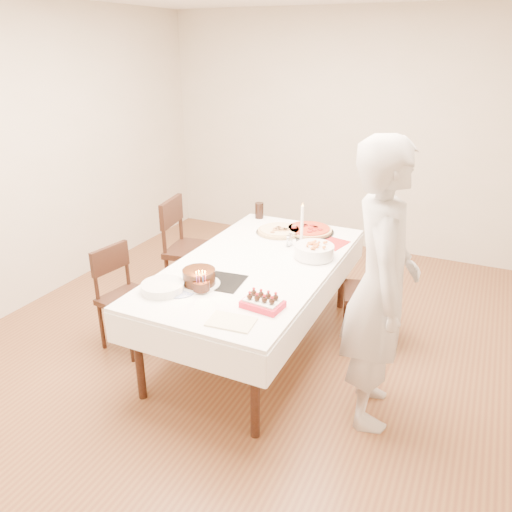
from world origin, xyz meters
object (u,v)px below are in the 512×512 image
at_px(strawberry_box, 263,303).
at_px(pasta_bowl, 314,251).
at_px(person, 381,287).
at_px(pizza_white, 280,231).
at_px(taper_candle, 302,226).
at_px(birthday_cake, 201,281).
at_px(cola_glass, 259,211).
at_px(dining_table, 256,305).
at_px(chair_left_dessert, 129,299).
at_px(chair_left_savory, 194,250).
at_px(layer_cake, 199,277).
at_px(pizza_pepperoni, 309,230).
at_px(chair_right_savory, 370,294).

bearing_deg(strawberry_box, pasta_bowl, 88.10).
distance_m(person, pizza_white, 1.55).
xyz_separation_m(taper_candle, birthday_cake, (-0.34, -1.01, -0.12)).
height_order(taper_candle, strawberry_box, taper_candle).
bearing_deg(cola_glass, pasta_bowl, -41.11).
xyz_separation_m(dining_table, chair_left_dessert, (-0.92, -0.43, 0.05)).
bearing_deg(chair_left_savory, layer_cake, 114.80).
relative_size(pasta_bowl, layer_cake, 1.06).
height_order(chair_left_dessert, cola_glass, cola_glass).
xyz_separation_m(dining_table, pizza_pepperoni, (0.14, 0.81, 0.40)).
bearing_deg(strawberry_box, chair_left_savory, 137.30).
relative_size(chair_left_savory, chair_left_dessert, 1.17).
relative_size(pizza_pepperoni, cola_glass, 2.95).
xyz_separation_m(pasta_bowl, layer_cake, (-0.57, -0.80, 0.00)).
distance_m(pizza_white, taper_candle, 0.44).
bearing_deg(layer_cake, birthday_cake, -50.92).
relative_size(person, taper_candle, 4.72).
height_order(chair_left_dessert, pizza_pepperoni, chair_left_dessert).
height_order(chair_right_savory, cola_glass, cola_glass).
bearing_deg(person, cola_glass, 30.96).
height_order(chair_right_savory, birthday_cake, birthday_cake).
distance_m(chair_left_savory, strawberry_box, 1.72).
xyz_separation_m(chair_left_savory, chair_left_dessert, (-0.02, -0.95, -0.07)).
xyz_separation_m(pizza_white, strawberry_box, (0.43, -1.30, 0.01)).
bearing_deg(taper_candle, chair_left_savory, 174.21).
height_order(pizza_pepperoni, taper_candle, taper_candle).
bearing_deg(pizza_pepperoni, birthday_cake, -100.56).
bearing_deg(person, dining_table, 53.60).
bearing_deg(chair_left_savory, pizza_pepperoni, -173.93).
distance_m(cola_glass, birthday_cake, 1.61).
distance_m(chair_left_savory, pizza_white, 0.87).
xyz_separation_m(pizza_white, taper_candle, (0.30, -0.27, 0.18)).
distance_m(chair_right_savory, strawberry_box, 1.23).
bearing_deg(chair_left_dessert, chair_left_savory, -82.24).
bearing_deg(strawberry_box, pizza_white, 108.33).
bearing_deg(pizza_white, chair_left_dessert, -126.95).
relative_size(chair_left_dessert, birthday_cake, 6.47).
bearing_deg(birthday_cake, taper_candle, 71.36).
bearing_deg(chair_left_dessert, cola_glass, -100.36).
distance_m(person, strawberry_box, 0.74).
bearing_deg(chair_left_dessert, chair_right_savory, -143.77).
height_order(chair_right_savory, chair_left_dessert, chair_right_savory).
xyz_separation_m(pizza_white, cola_glass, (-0.34, 0.30, 0.05)).
xyz_separation_m(dining_table, person, (1.03, -0.38, 0.56)).
relative_size(chair_left_savory, pizza_white, 2.34).
height_order(dining_table, pizza_pepperoni, pizza_pepperoni).
bearing_deg(dining_table, layer_cake, -110.41).
bearing_deg(pasta_bowl, pizza_white, 139.22).
height_order(chair_right_savory, chair_left_savory, chair_left_savory).
xyz_separation_m(person, strawberry_box, (-0.68, -0.24, -0.15)).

